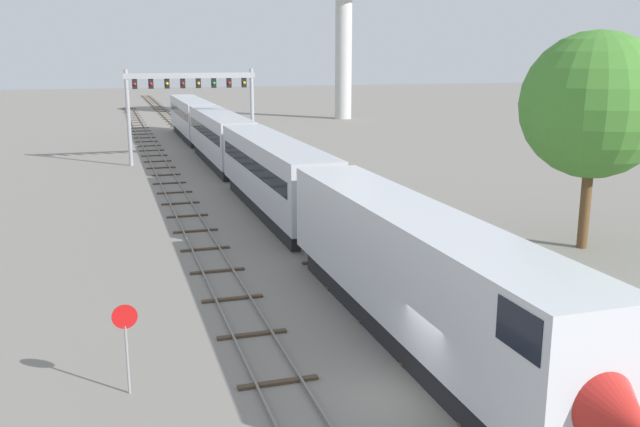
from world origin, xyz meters
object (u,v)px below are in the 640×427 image
at_px(passenger_train, 241,152).
at_px(stop_sign, 126,336).
at_px(trackside_tree_left, 594,105).
at_px(signal_gantry, 191,94).

distance_m(passenger_train, stop_sign, 34.93).
bearing_deg(stop_sign, trackside_tree_left, 22.11).
height_order(passenger_train, stop_sign, passenger_train).
relative_size(signal_gantry, stop_sign, 4.20).
height_order(passenger_train, trackside_tree_left, trackside_tree_left).
distance_m(signal_gantry, stop_sign, 46.47).
bearing_deg(trackside_tree_left, signal_gantry, 114.19).
xyz_separation_m(stop_sign, trackside_tree_left, (23.87, 9.70, 5.69)).
xyz_separation_m(passenger_train, signal_gantry, (-2.25, 12.12, 3.88)).
bearing_deg(passenger_train, trackside_tree_left, -59.73).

